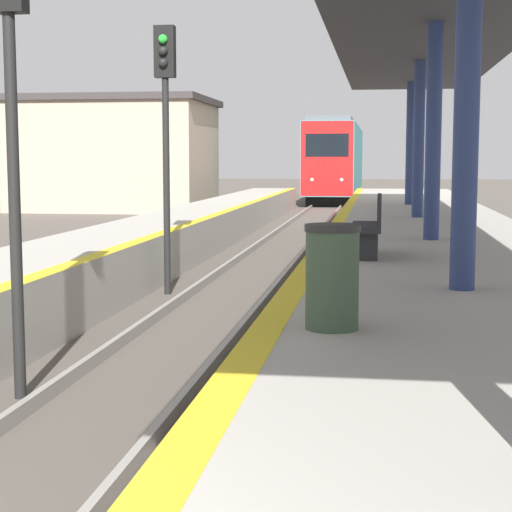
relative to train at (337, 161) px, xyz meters
name	(u,v)px	position (x,y,z in m)	size (l,w,h in m)	color
train	(337,161)	(0.00, 0.00, 0.00)	(2.65, 19.01, 4.55)	black
signal_near	(10,70)	(-1.02, -43.51, 1.00)	(0.36, 0.31, 4.77)	black
signal_mid	(165,109)	(-1.18, -36.69, 1.00)	(0.36, 0.31, 4.77)	black
station_canopy	(436,23)	(3.53, -35.89, 2.51)	(3.93, 29.94, 4.06)	navy
trash_bin	(332,277)	(2.21, -44.33, -0.87)	(0.48, 0.48, 0.91)	#384C38
bench	(371,224)	(2.48, -38.71, -0.84)	(0.44, 1.51, 0.92)	#28282D
station_building	(116,154)	(-9.91, -11.94, 0.35)	(9.11, 7.24, 5.29)	tan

